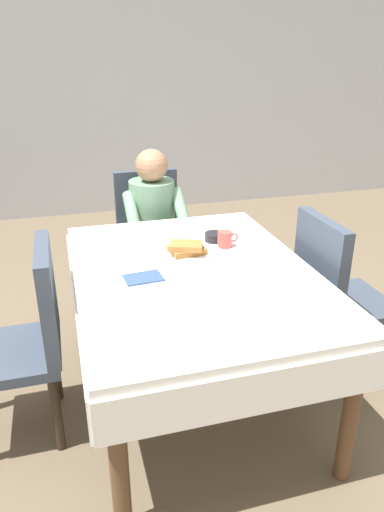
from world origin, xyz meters
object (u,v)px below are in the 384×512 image
(syrup_pitcher, at_px, (142,247))
(spoon_near_edge, at_px, (203,280))
(dining_table_main, at_px, (194,287))
(cup_coffee, at_px, (225,239))
(diner_person, at_px, (154,218))
(fork_left_of_plate, at_px, (150,262))
(bowl_butter, at_px, (215,237))
(breakfast_stack, at_px, (187,248))
(chair_diner, at_px, (150,229))
(chair_left_side, at_px, (29,332))
(chair_right_side, at_px, (333,289))
(plate_breakfast, at_px, (187,255))
(knife_right_of_plate, at_px, (224,253))

(syrup_pitcher, distance_m, spoon_near_edge, 0.43)
(dining_table_main, distance_m, cup_coffee, 0.36)
(diner_person, distance_m, spoon_near_edge, 1.13)
(cup_coffee, relative_size, fork_left_of_plate, 0.63)
(dining_table_main, height_order, bowl_butter, bowl_butter)
(breakfast_stack, xyz_separation_m, fork_left_of_plate, (-0.19, -0.02, -0.04))
(syrup_pitcher, xyz_separation_m, fork_left_of_plate, (0.02, -0.11, -0.04))
(breakfast_stack, distance_m, fork_left_of_plate, 0.20)
(chair_diner, distance_m, bowl_butter, 0.89)
(chair_diner, relative_size, syrup_pitcher, 11.62)
(dining_table_main, distance_m, chair_left_side, 0.78)
(dining_table_main, bearing_deg, syrup_pitcher, 127.54)
(diner_person, height_order, cup_coffee, diner_person)
(dining_table_main, bearing_deg, chair_right_side, 0.00)
(diner_person, xyz_separation_m, fork_left_of_plate, (-0.19, -0.87, 0.07))
(diner_person, bearing_deg, cup_coffee, 106.12)
(dining_table_main, bearing_deg, fork_left_of_plate, 141.16)
(diner_person, relative_size, fork_left_of_plate, 6.22)
(bowl_butter, bearing_deg, chair_left_side, -161.44)
(chair_right_side, relative_size, fork_left_of_plate, 5.17)
(plate_breakfast, bearing_deg, knife_right_of_plate, -6.01)
(plate_breakfast, distance_m, fork_left_of_plate, 0.19)
(chair_left_side, xyz_separation_m, plate_breakfast, (0.78, 0.17, 0.22))
(chair_diner, xyz_separation_m, bowl_butter, (0.20, -0.84, 0.23))
(knife_right_of_plate, bearing_deg, cup_coffee, -28.46)
(plate_breakfast, distance_m, cup_coffee, 0.24)
(chair_left_side, relative_size, spoon_near_edge, 6.20)
(breakfast_stack, bearing_deg, bowl_butter, 38.51)
(chair_diner, height_order, chair_right_side, same)
(bowl_butter, distance_m, fork_left_of_plate, 0.43)
(plate_breakfast, bearing_deg, chair_diner, 89.84)
(plate_breakfast, bearing_deg, spoon_near_edge, -89.94)
(knife_right_of_plate, bearing_deg, chair_right_side, -109.16)
(diner_person, height_order, syrup_pitcher, diner_person)
(dining_table_main, xyz_separation_m, chair_left_side, (-0.77, 0.00, -0.12))
(chair_right_side, xyz_separation_m, chair_left_side, (-1.54, 0.00, 0.00))
(spoon_near_edge, bearing_deg, chair_diner, 90.45)
(syrup_pitcher, relative_size, fork_left_of_plate, 0.44)
(chair_right_side, relative_size, syrup_pitcher, 11.62)
(diner_person, relative_size, chair_left_side, 1.20)
(plate_breakfast, xyz_separation_m, syrup_pitcher, (-0.21, 0.09, 0.03))
(dining_table_main, height_order, plate_breakfast, plate_breakfast)
(chair_left_side, bearing_deg, knife_right_of_plate, -81.45)
(chair_diner, distance_m, syrup_pitcher, 0.97)
(chair_left_side, bearing_deg, plate_breakfast, -78.00)
(diner_person, xyz_separation_m, knife_right_of_plate, (0.19, -0.87, 0.07))
(chair_left_side, xyz_separation_m, spoon_near_edge, (0.78, -0.12, 0.21))
(bowl_butter, distance_m, spoon_near_edge, 0.49)
(breakfast_stack, bearing_deg, plate_breakfast, -104.20)
(plate_breakfast, bearing_deg, diner_person, 89.81)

